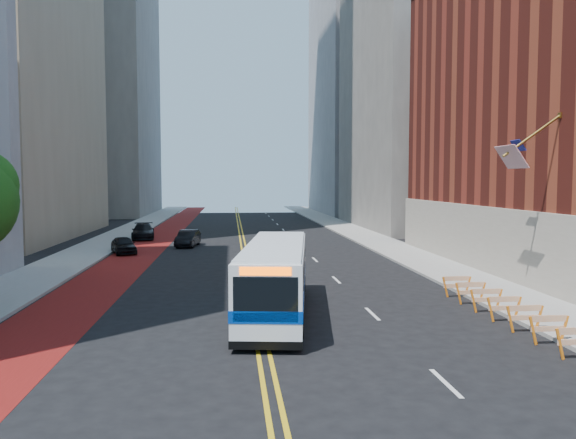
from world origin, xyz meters
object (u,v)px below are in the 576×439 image
(car_a, at_px, (124,245))
(car_b, at_px, (188,238))
(car_c, at_px, (143,231))
(transit_bus, at_px, (276,277))

(car_a, height_order, car_b, car_b)
(car_a, relative_size, car_c, 0.76)
(transit_bus, relative_size, car_a, 2.91)
(car_a, xyz_separation_m, car_c, (-0.15, 10.55, 0.08))
(transit_bus, height_order, car_a, transit_bus)
(transit_bus, distance_m, car_a, 22.76)
(car_a, distance_m, car_b, 6.12)
(car_b, height_order, car_c, car_c)
(car_a, xyz_separation_m, car_b, (4.52, 4.13, 0.04))
(transit_bus, distance_m, car_c, 32.62)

